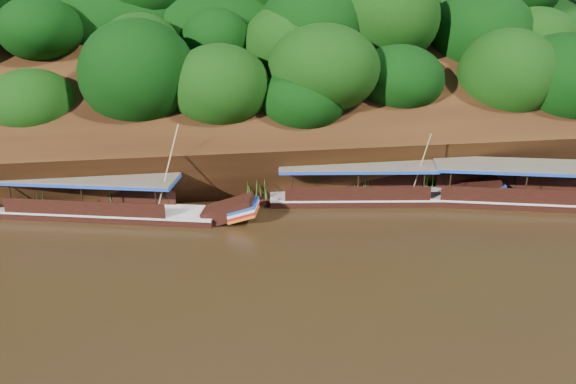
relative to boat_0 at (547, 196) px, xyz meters
name	(u,v)px	position (x,y,z in m)	size (l,w,h in m)	color
ground	(387,264)	(-12.39, -6.06, -0.60)	(160.00, 160.00, 0.00)	black
riverbank	(307,121)	(-12.40, 16.66, 1.28)	(120.00, 30.06, 19.40)	black
boat_0	(547,196)	(0.00, 0.00, 0.00)	(16.46, 6.32, 6.19)	black
boat_1	(379,193)	(-10.26, 2.21, -0.02)	(15.01, 4.10, 5.34)	black
boat_2	(118,208)	(-26.54, 2.13, -0.03)	(16.03, 5.95, 6.19)	black
reeds	(297,187)	(-15.42, 3.38, 0.25)	(48.61, 2.42, 1.96)	#2A6018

